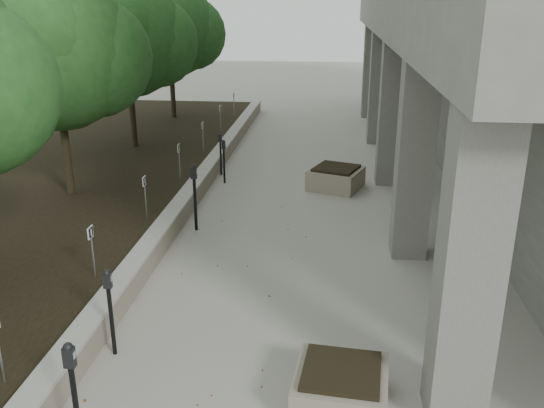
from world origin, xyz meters
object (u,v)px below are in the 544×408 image
at_px(crabapple_tree_3, 58,84).
at_px(crabapple_tree_4, 128,63).
at_px(parking_meter_2, 111,313).
at_px(parking_meter_4, 221,154).
at_px(planter_back, 336,177).
at_px(parking_meter_1, 75,399).
at_px(parking_meter_5, 224,162).
at_px(parking_meter_3, 195,198).
at_px(crabapple_tree_5, 170,50).
at_px(planter_front, 341,387).

bearing_deg(crabapple_tree_3, crabapple_tree_4, 90.00).
relative_size(parking_meter_2, parking_meter_4, 1.09).
distance_m(crabapple_tree_3, crabapple_tree_4, 5.00).
relative_size(crabapple_tree_4, planter_back, 4.11).
distance_m(parking_meter_1, parking_meter_5, 10.59).
xyz_separation_m(parking_meter_3, parking_meter_4, (-0.25, 4.44, -0.14)).
bearing_deg(parking_meter_5, parking_meter_2, -96.12).
height_order(crabapple_tree_5, parking_meter_1, crabapple_tree_5).
bearing_deg(parking_meter_4, parking_meter_5, -72.81).
relative_size(parking_meter_1, parking_meter_5, 1.16).
relative_size(crabapple_tree_3, parking_meter_5, 4.23).
xyz_separation_m(crabapple_tree_3, planter_front, (6.77, -7.00, -2.84)).
xyz_separation_m(crabapple_tree_3, crabapple_tree_5, (0.00, 10.00, 0.00)).
bearing_deg(planter_back, parking_meter_4, 164.67).
height_order(crabapple_tree_5, parking_meter_4, crabapple_tree_5).
bearing_deg(parking_meter_2, parking_meter_1, -85.84).
xyz_separation_m(crabapple_tree_5, planter_back, (6.71, -7.69, -2.81)).
xyz_separation_m(parking_meter_4, planter_front, (3.52, -10.26, -0.37)).
relative_size(parking_meter_4, parking_meter_5, 1.01).
height_order(parking_meter_2, parking_meter_5, parking_meter_2).
distance_m(parking_meter_1, planter_back, 10.89).
bearing_deg(parking_meter_5, crabapple_tree_4, 138.38).
height_order(crabapple_tree_5, parking_meter_3, crabapple_tree_5).
xyz_separation_m(crabapple_tree_5, parking_meter_2, (3.39, -16.18, -2.42)).
distance_m(parking_meter_3, parking_meter_4, 4.45).
bearing_deg(crabapple_tree_3, planter_front, -45.97).
distance_m(crabapple_tree_4, planter_back, 7.75).
xyz_separation_m(parking_meter_2, planter_back, (3.31, 8.49, -0.40)).
xyz_separation_m(crabapple_tree_4, parking_meter_2, (3.39, -11.18, -2.42)).
xyz_separation_m(parking_meter_5, planter_front, (3.26, -9.43, -0.37)).
bearing_deg(crabapple_tree_3, parking_meter_4, 45.06).
height_order(crabapple_tree_3, planter_front, crabapple_tree_3).
bearing_deg(crabapple_tree_3, planter_back, 19.00).
distance_m(crabapple_tree_4, parking_meter_4, 4.44).
height_order(crabapple_tree_5, planter_back, crabapple_tree_5).
height_order(parking_meter_1, parking_meter_2, parking_meter_1).
bearing_deg(crabapple_tree_5, parking_meter_5, -65.15).
bearing_deg(parking_meter_4, crabapple_tree_5, 115.80).
bearing_deg(parking_meter_1, crabapple_tree_3, 114.24).
distance_m(planter_front, planter_back, 9.31).
height_order(crabapple_tree_4, crabapple_tree_5, same).
bearing_deg(crabapple_tree_5, parking_meter_3, -72.63).
height_order(parking_meter_2, planter_front, parking_meter_2).
bearing_deg(crabapple_tree_4, parking_meter_3, -60.51).
height_order(crabapple_tree_4, parking_meter_2, crabapple_tree_4).
distance_m(crabapple_tree_3, parking_meter_4, 5.22).
height_order(parking_meter_1, planter_back, parking_meter_1).
relative_size(parking_meter_1, parking_meter_3, 0.95).
relative_size(parking_meter_2, parking_meter_5, 1.09).
xyz_separation_m(crabapple_tree_4, parking_meter_3, (3.50, -6.19, -2.34)).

